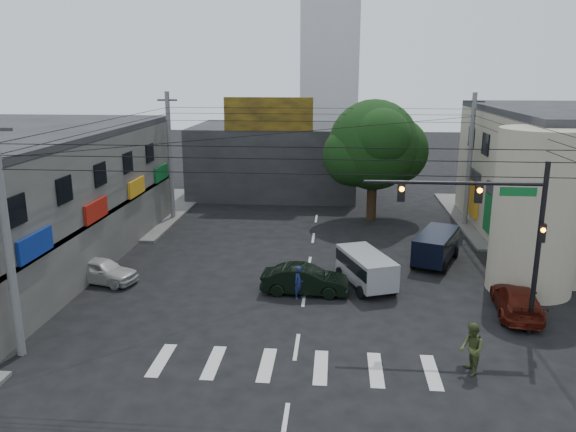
# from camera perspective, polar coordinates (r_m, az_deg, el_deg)

# --- Properties ---
(ground) EXTENTS (160.00, 160.00, 0.00)m
(ground) POSITION_cam_1_polar(r_m,az_deg,el_deg) (25.42, 1.38, -10.03)
(ground) COLOR black
(ground) RESTS_ON ground
(sidewalk_far_left) EXTENTS (16.00, 16.00, 0.15)m
(sidewalk_far_left) POSITION_cam_1_polar(r_m,az_deg,el_deg) (46.64, -19.75, 0.64)
(sidewalk_far_left) COLOR #514F4C
(sidewalk_far_left) RESTS_ON ground
(sidewalk_far_right) EXTENTS (16.00, 16.00, 0.15)m
(sidewalk_far_right) POSITION_cam_1_polar(r_m,az_deg,el_deg) (45.53, 26.21, -0.33)
(sidewalk_far_right) COLOR #514F4C
(sidewalk_far_right) RESTS_ON ground
(corner_column) EXTENTS (4.00, 4.00, 8.00)m
(corner_column) POSITION_cam_1_polar(r_m,az_deg,el_deg) (29.47, 23.84, 0.39)
(corner_column) COLOR gray
(corner_column) RESTS_ON ground
(building_far) EXTENTS (14.00, 10.00, 6.00)m
(building_far) POSITION_cam_1_polar(r_m,az_deg,el_deg) (49.96, -1.28, 5.79)
(building_far) COLOR #232326
(building_far) RESTS_ON ground
(billboard) EXTENTS (7.00, 0.30, 2.60)m
(billboard) POSITION_cam_1_polar(r_m,az_deg,el_deg) (44.64, -2.01, 10.30)
(billboard) COLOR olive
(billboard) RESTS_ON building_far
(street_tree) EXTENTS (6.40, 6.40, 8.70)m
(street_tree) POSITION_cam_1_polar(r_m,az_deg,el_deg) (40.49, 8.69, 7.12)
(street_tree) COLOR black
(street_tree) RESTS_ON ground
(traffic_gantry) EXTENTS (7.10, 0.35, 7.20)m
(traffic_gantry) POSITION_cam_1_polar(r_m,az_deg,el_deg) (23.69, 20.53, -0.41)
(traffic_gantry) COLOR black
(traffic_gantry) RESTS_ON ground
(utility_pole_near_left) EXTENTS (0.32, 0.32, 9.20)m
(utility_pole_near_left) POSITION_cam_1_polar(r_m,az_deg,el_deg) (22.87, -26.65, -2.17)
(utility_pole_near_left) COLOR #59595B
(utility_pole_near_left) RESTS_ON ground
(utility_pole_far_left) EXTENTS (0.32, 0.32, 9.20)m
(utility_pole_far_left) POSITION_cam_1_polar(r_m,az_deg,el_deg) (41.30, -11.88, 5.90)
(utility_pole_far_left) COLOR #59595B
(utility_pole_far_left) RESTS_ON ground
(utility_pole_far_right) EXTENTS (0.32, 0.32, 9.20)m
(utility_pole_far_right) POSITION_cam_1_polar(r_m,az_deg,el_deg) (40.57, 17.97, 5.35)
(utility_pole_far_right) COLOR #59595B
(utility_pole_far_right) RESTS_ON ground
(dark_sedan) EXTENTS (1.88, 4.38, 1.40)m
(dark_sedan) POSITION_cam_1_polar(r_m,az_deg,el_deg) (27.51, 1.75, -6.50)
(dark_sedan) COLOR black
(dark_sedan) RESTS_ON ground
(white_compact) EXTENTS (3.33, 4.55, 1.30)m
(white_compact) POSITION_cam_1_polar(r_m,az_deg,el_deg) (30.43, -18.44, -5.26)
(white_compact) COLOR #B5B5B1
(white_compact) RESTS_ON ground
(maroon_sedan) EXTENTS (2.87, 4.91, 1.30)m
(maroon_sedan) POSITION_cam_1_polar(r_m,az_deg,el_deg) (27.27, 22.24, -7.93)
(maroon_sedan) COLOR #4A130A
(maroon_sedan) RESTS_ON ground
(silver_minivan) EXTENTS (5.17, 4.41, 1.73)m
(silver_minivan) POSITION_cam_1_polar(r_m,az_deg,el_deg) (28.52, 7.91, -5.50)
(silver_minivan) COLOR #A7AAAF
(silver_minivan) RESTS_ON ground
(navy_van) EXTENTS (5.63, 4.79, 1.78)m
(navy_van) POSITION_cam_1_polar(r_m,az_deg,el_deg) (32.76, 14.78, -3.15)
(navy_van) COLOR black
(navy_van) RESTS_ON ground
(traffic_officer) EXTENTS (0.96, 0.96, 1.61)m
(traffic_officer) POSITION_cam_1_polar(r_m,az_deg,el_deg) (26.89, 1.18, -6.76)
(traffic_officer) COLOR #161D4D
(traffic_officer) RESTS_ON ground
(pedestrian_olive) EXTENTS (1.13, 0.97, 1.92)m
(pedestrian_olive) POSITION_cam_1_polar(r_m,az_deg,el_deg) (21.54, 18.15, -12.72)
(pedestrian_olive) COLOR #3C4B22
(pedestrian_olive) RESTS_ON ground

